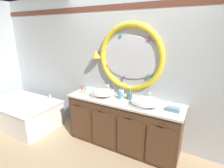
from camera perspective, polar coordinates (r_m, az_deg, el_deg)
ground_plane at (r=3.10m, az=0.71°, el=-21.75°), size 14.00×14.00×0.00m
back_wall_assembly at (r=3.00m, az=6.06°, el=5.12°), size 6.40×0.26×2.60m
vanity_counter at (r=3.05m, az=3.58°, el=-12.69°), size 1.95×0.60×0.86m
bathtub at (r=4.20m, az=-27.53°, el=-7.74°), size 1.53×0.95×0.62m
sink_basin_left at (r=2.99m, az=-3.31°, el=-2.88°), size 0.41×0.41×0.13m
sink_basin_right at (r=2.68m, az=11.20°, el=-5.75°), size 0.46×0.46×0.12m
faucet_set_left at (r=3.17m, az=-1.18°, el=-1.73°), size 0.23×0.12×0.16m
faucet_set_right at (r=2.88m, az=12.57°, el=-4.18°), size 0.21×0.12×0.15m
toothbrush_holder_left at (r=3.04m, az=3.19°, el=-2.71°), size 0.09×0.09×0.21m
toothbrush_holder_right at (r=2.87m, az=5.82°, el=-3.93°), size 0.09×0.09×0.22m
soap_dispenser at (r=2.88m, az=2.57°, el=-3.51°), size 0.06×0.07×0.16m
folded_hand_towel at (r=2.62m, az=19.60°, el=-7.90°), size 0.19×0.11×0.05m
toiletry_basket at (r=3.21m, az=-9.37°, el=-2.30°), size 0.15×0.08×0.12m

